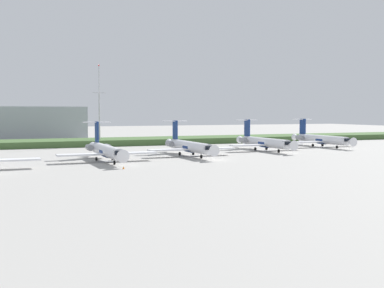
% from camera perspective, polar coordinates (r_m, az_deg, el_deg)
% --- Properties ---
extents(ground_plane, '(500.00, 500.00, 0.00)m').
position_cam_1_polar(ground_plane, '(144.81, -2.28, -0.82)').
color(ground_plane, '#9E9B96').
extents(grass_berm, '(320.00, 20.00, 2.06)m').
position_cam_1_polar(grass_berm, '(177.67, -6.10, 0.33)').
color(grass_berm, '#426033').
rests_on(grass_berm, ground).
extents(regional_jet_second, '(22.81, 31.00, 9.00)m').
position_cam_1_polar(regional_jet_second, '(117.07, -9.75, -0.71)').
color(regional_jet_second, white).
rests_on(regional_jet_second, ground).
extents(regional_jet_third, '(22.81, 31.00, 9.00)m').
position_cam_1_polar(regional_jet_third, '(129.62, -0.33, -0.23)').
color(regional_jet_third, white).
rests_on(regional_jet_third, ground).
extents(regional_jet_fourth, '(22.81, 31.00, 9.00)m').
position_cam_1_polar(regional_jet_fourth, '(148.28, 8.21, 0.23)').
color(regional_jet_fourth, white).
rests_on(regional_jet_fourth, ground).
extents(regional_jet_fifth, '(22.81, 31.00, 9.00)m').
position_cam_1_polar(regional_jet_fifth, '(167.73, 14.50, 0.55)').
color(regional_jet_fifth, white).
rests_on(regional_jet_fifth, ground).
extents(antenna_mast, '(4.40, 0.50, 27.16)m').
position_cam_1_polar(antenna_mast, '(171.32, -10.50, 3.57)').
color(antenna_mast, '#B2B2B7').
rests_on(antenna_mast, ground).
extents(distant_hangar, '(47.39, 25.90, 13.27)m').
position_cam_1_polar(distant_hangar, '(201.97, -19.08, 2.15)').
color(distant_hangar, '#9EA3AD').
rests_on(distant_hangar, ground).
extents(safety_cone_front_marker, '(0.44, 0.44, 0.55)m').
position_cam_1_polar(safety_cone_front_marker, '(100.85, -7.81, -2.69)').
color(safety_cone_front_marker, orange).
rests_on(safety_cone_front_marker, ground).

